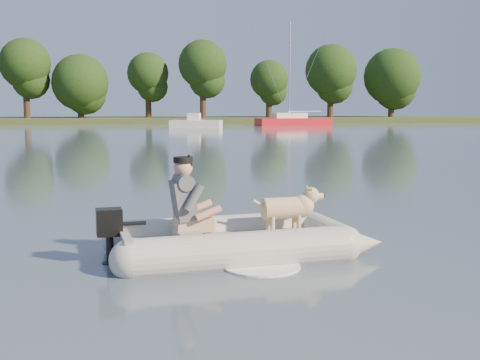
{
  "coord_description": "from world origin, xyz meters",
  "views": [
    {
      "loc": [
        -0.86,
        -8.01,
        2.03
      ],
      "look_at": [
        0.44,
        2.12,
        0.75
      ],
      "focal_mm": 45.0,
      "sensor_mm": 36.0,
      "label": 1
    }
  ],
  "objects": [
    {
      "name": "water",
      "position": [
        0.0,
        0.0,
        0.0
      ],
      "size": [
        160.0,
        160.0,
        0.0
      ],
      "primitive_type": "plane",
      "color": "slate",
      "rests_on": "ground"
    },
    {
      "name": "dinghy",
      "position": [
        0.15,
        -0.01,
        0.62
      ],
      "size": [
        5.3,
        4.07,
        1.44
      ],
      "primitive_type": null,
      "rotation": [
        0.0,
        0.0,
        0.16
      ],
      "color": "#A0A19C",
      "rests_on": "water"
    },
    {
      "name": "motorboat",
      "position": [
        2.04,
        44.63,
        0.88
      ],
      "size": [
        4.89,
        2.93,
        1.94
      ],
      "primitive_type": null,
      "rotation": [
        0.0,
        0.0,
        -0.27
      ],
      "color": "white",
      "rests_on": "water"
    },
    {
      "name": "dog",
      "position": [
        0.8,
        0.15,
        0.54
      ],
      "size": [
        1.01,
        0.5,
        0.65
      ],
      "primitive_type": null,
      "rotation": [
        0.0,
        0.0,
        0.16
      ],
      "color": "tan",
      "rests_on": "dinghy"
    },
    {
      "name": "sailboat",
      "position": [
        11.86,
        50.19,
        0.45
      ],
      "size": [
        7.69,
        3.55,
        10.18
      ],
      "rotation": [
        0.0,
        0.0,
        0.19
      ],
      "color": "red",
      "rests_on": "water"
    },
    {
      "name": "outboard_motor",
      "position": [
        -1.56,
        -0.29,
        0.32
      ],
      "size": [
        0.47,
        0.37,
        0.82
      ],
      "primitive_type": null,
      "rotation": [
        0.0,
        0.0,
        0.16
      ],
      "color": "black",
      "rests_on": "dinghy"
    },
    {
      "name": "treeline",
      "position": [
        -3.71,
        61.11,
        5.48
      ],
      "size": [
        71.02,
        7.35,
        9.27
      ],
      "color": "#332316",
      "rests_on": "shore_bank"
    },
    {
      "name": "man",
      "position": [
        -0.58,
        -0.08,
        0.81
      ],
      "size": [
        0.85,
        0.76,
        1.12
      ],
      "primitive_type": null,
      "rotation": [
        0.0,
        0.0,
        0.16
      ],
      "color": "#58575C",
      "rests_on": "dinghy"
    },
    {
      "name": "shore_bank",
      "position": [
        0.0,
        62.0,
        0.25
      ],
      "size": [
        160.0,
        12.0,
        0.7
      ],
      "primitive_type": "cube",
      "color": "#47512D",
      "rests_on": "water"
    }
  ]
}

